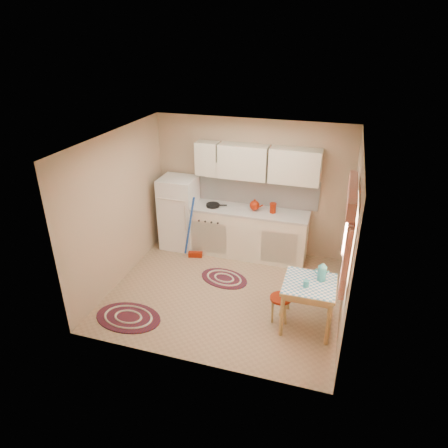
{
  "coord_description": "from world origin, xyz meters",
  "views": [
    {
      "loc": [
        1.56,
        -5.16,
        3.84
      ],
      "look_at": [
        -0.1,
        0.25,
        1.1
      ],
      "focal_mm": 32.0,
      "sensor_mm": 36.0,
      "label": 1
    }
  ],
  "objects_px": {
    "fridge": "(179,213)",
    "base_cabinets": "(246,233)",
    "table": "(307,305)",
    "stool": "(280,309)"
  },
  "relations": [
    {
      "from": "table",
      "to": "stool",
      "type": "distance_m",
      "value": 0.41
    },
    {
      "from": "base_cabinets",
      "to": "table",
      "type": "height_order",
      "value": "base_cabinets"
    },
    {
      "from": "fridge",
      "to": "table",
      "type": "height_order",
      "value": "fridge"
    },
    {
      "from": "fridge",
      "to": "table",
      "type": "distance_m",
      "value": 3.17
    },
    {
      "from": "table",
      "to": "stool",
      "type": "bearing_deg",
      "value": -177.88
    },
    {
      "from": "fridge",
      "to": "stool",
      "type": "distance_m",
      "value": 2.89
    },
    {
      "from": "stool",
      "to": "fridge",
      "type": "bearing_deg",
      "value": 142.98
    },
    {
      "from": "base_cabinets",
      "to": "stool",
      "type": "relative_size",
      "value": 5.36
    },
    {
      "from": "fridge",
      "to": "base_cabinets",
      "type": "distance_m",
      "value": 1.34
    },
    {
      "from": "base_cabinets",
      "to": "stool",
      "type": "distance_m",
      "value": 2.02
    }
  ]
}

